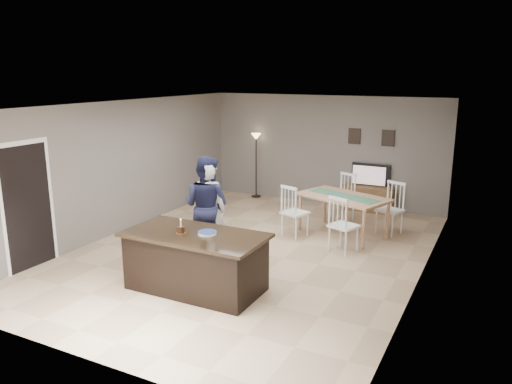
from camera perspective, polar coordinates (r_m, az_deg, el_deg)
The scene contains 14 objects.
floor at distance 9.32m, azimuth -0.64°, elevation -6.88°, with size 8.00×8.00×0.00m, color tan.
room_shell at distance 8.87m, azimuth -0.67°, elevation 3.31°, with size 8.00×8.00×8.00m.
kitchen_island at distance 7.72m, azimuth -6.90°, elevation -7.86°, with size 2.15×1.10×0.90m.
tv_console at distance 12.22m, azimuth 12.64°, elevation -0.75°, with size 1.20×0.40×0.60m, color brown.
television at distance 12.16m, azimuth 12.86°, elevation 1.90°, with size 0.91×0.12×0.53m, color black.
tv_screen_glow at distance 12.08m, azimuth 12.77°, elevation 1.86°, with size 0.78×0.78×0.00m, color orange.
picture_frames at distance 12.16m, azimuth 13.01°, elevation 6.13°, with size 1.10×0.02×0.38m.
doorway at distance 9.11m, azimuth -24.71°, elevation -0.37°, with size 0.00×2.10×2.65m.
woman at distance 8.97m, azimuth -5.40°, elevation -1.96°, with size 0.63×0.41×1.73m, color #B1B2B6.
man at distance 8.99m, azimuth -5.71°, elevation -1.62°, with size 0.89×0.69×1.83m, color #181A36.
birthday_cake at distance 7.59m, azimuth -8.57°, elevation -4.28°, with size 0.14×0.14×0.22m.
plate_stack at distance 7.50m, azimuth -5.58°, elevation -4.66°, with size 0.28×0.28×0.04m.
dining_table at distance 10.23m, azimuth 9.93°, elevation -1.21°, with size 2.24×2.43×1.07m.
floor_lamp at distance 13.07m, azimuth 0.01°, elevation 5.06°, with size 0.25×0.25×1.70m.
Camera 1 is at (4.04, -7.74, 3.27)m, focal length 35.00 mm.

